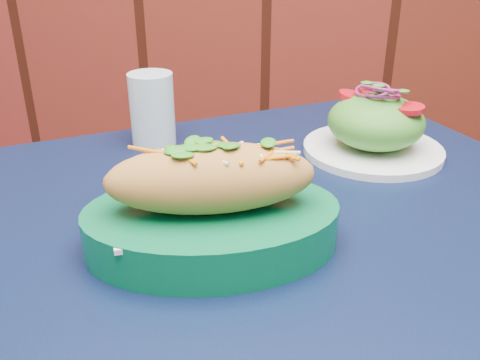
{
  "coord_description": "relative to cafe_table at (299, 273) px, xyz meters",
  "views": [
    {
      "loc": [
        -0.43,
        1.25,
        1.08
      ],
      "look_at": [
        -0.44,
        1.82,
        0.81
      ],
      "focal_mm": 40.0,
      "sensor_mm": 36.0,
      "label": 1
    }
  ],
  "objects": [
    {
      "name": "salad_plate",
      "position": [
        0.13,
        0.21,
        0.13
      ],
      "size": [
        0.22,
        0.22,
        0.11
      ],
      "rotation": [
        0.0,
        0.0,
        0.19
      ],
      "color": "white",
      "rests_on": "cafe_table"
    },
    {
      "name": "cafe_table",
      "position": [
        0.0,
        0.0,
        0.0
      ],
      "size": [
        1.06,
        1.06,
        0.75
      ],
      "rotation": [
        0.0,
        0.0,
        0.43
      ],
      "color": "black",
      "rests_on": "ground"
    },
    {
      "name": "water_glass",
      "position": [
        -0.23,
        0.24,
        0.15
      ],
      "size": [
        0.07,
        0.07,
        0.12
      ],
      "primitive_type": "cylinder",
      "color": "silver",
      "rests_on": "cafe_table"
    },
    {
      "name": "banh_mi_basket",
      "position": [
        -0.11,
        -0.07,
        0.14
      ],
      "size": [
        0.31,
        0.23,
        0.13
      ],
      "rotation": [
        0.0,
        0.0,
        0.16
      ],
      "color": "#065F35",
      "rests_on": "cafe_table"
    }
  ]
}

